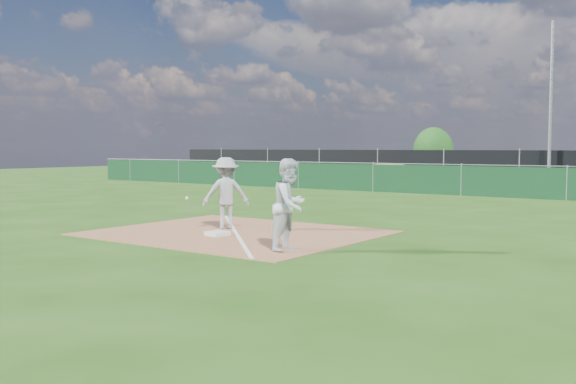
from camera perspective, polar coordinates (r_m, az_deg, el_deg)
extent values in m
plane|color=#20480F|center=(22.20, 10.56, -1.11)|extent=(90.00, 90.00, 0.00)
cube|color=#925D3A|center=(14.62, -4.67, -3.64)|extent=(6.00, 5.00, 0.02)
cube|color=white|center=(14.61, -4.67, -3.58)|extent=(5.01, 5.01, 0.01)
cube|color=#0D3218|center=(26.76, 15.15, 0.97)|extent=(44.00, 0.05, 1.20)
ellipsoid|color=#987949|center=(31.98, 8.96, 1.51)|extent=(3.38, 2.60, 1.17)
cube|color=black|center=(34.35, 19.87, 2.01)|extent=(46.00, 0.04, 1.80)
cube|color=black|center=(39.22, 21.84, 0.87)|extent=(46.00, 9.00, 0.01)
cylinder|color=slate|center=(33.72, 22.32, 7.19)|extent=(0.16, 0.16, 8.00)
cube|color=silver|center=(14.16, -6.29, -3.68)|extent=(0.49, 0.49, 0.09)
imported|color=#ACACAF|center=(15.23, -5.54, -0.10)|extent=(1.22, 1.21, 1.69)
sphere|color=white|center=(16.40, -8.98, -0.53)|extent=(0.08, 0.08, 0.08)
imported|color=silver|center=(12.02, 0.20, -1.15)|extent=(0.70, 0.88, 1.74)
imported|color=#A2A5A9|center=(41.33, 13.66, 2.20)|extent=(4.30, 1.89, 1.44)
imported|color=#111833|center=(39.40, 22.06, 1.90)|extent=(4.49, 2.90, 1.40)
cylinder|color=#382316|center=(47.59, 12.76, 2.13)|extent=(0.24, 0.24, 0.95)
ellipsoid|color=#1A4B15|center=(47.57, 12.79, 3.66)|extent=(2.86, 2.86, 3.29)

